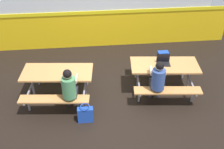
{
  "coord_description": "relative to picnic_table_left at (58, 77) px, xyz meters",
  "views": [
    {
      "loc": [
        -0.57,
        -5.36,
        4.29
      ],
      "look_at": [
        0.0,
        0.09,
        0.55
      ],
      "focal_mm": 44.17,
      "sensor_mm": 36.0,
      "label": 1
    }
  ],
  "objects": [
    {
      "name": "tote_bag_bright",
      "position": [
        0.6,
        -0.93,
        -0.38
      ],
      "size": [
        0.34,
        0.21,
        0.43
      ],
      "color": "#1E47B2",
      "rests_on": "ground"
    },
    {
      "name": "picnic_table_left",
      "position": [
        0.0,
        0.0,
        0.0
      ],
      "size": [
        1.7,
        1.7,
        0.74
      ],
      "color": "tan",
      "rests_on": "ground"
    },
    {
      "name": "backpack_dark",
      "position": [
        2.86,
        1.17,
        -0.36
      ],
      "size": [
        0.3,
        0.22,
        0.44
      ],
      "color": "#1E47B2",
      "rests_on": "ground"
    },
    {
      "name": "ground_plane",
      "position": [
        1.29,
        -0.07,
        -0.58
      ],
      "size": [
        10.0,
        10.0,
        0.02
      ],
      "primitive_type": "cube",
      "color": "black"
    },
    {
      "name": "student_nearer",
      "position": [
        0.3,
        -0.59,
        0.14
      ],
      "size": [
        0.39,
        0.54,
        1.21
      ],
      "color": "#2D2D38",
      "rests_on": "ground"
    },
    {
      "name": "picnic_table_right",
      "position": [
        2.57,
        0.04,
        0.0
      ],
      "size": [
        1.7,
        1.7,
        0.74
      ],
      "color": "tan",
      "rests_on": "ground"
    },
    {
      "name": "accent_backdrop",
      "position": [
        1.29,
        2.58,
        0.68
      ],
      "size": [
        8.0,
        0.14,
        2.6
      ],
      "color": "yellow",
      "rests_on": "ground"
    },
    {
      "name": "student_further",
      "position": [
        2.27,
        -0.48,
        0.14
      ],
      "size": [
        0.39,
        0.54,
        1.21
      ],
      "color": "#2D2D38",
      "rests_on": "ground"
    },
    {
      "name": "laptop_dark",
      "position": [
        2.54,
        0.08,
        0.22
      ],
      "size": [
        0.34,
        0.25,
        0.22
      ],
      "color": "black",
      "rests_on": "picnic_table_right"
    }
  ]
}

